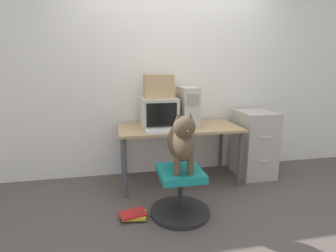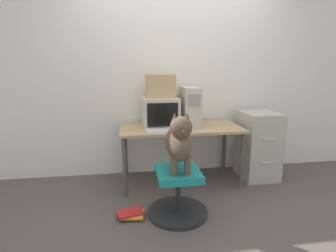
{
  "view_description": "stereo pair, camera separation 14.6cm",
  "coord_description": "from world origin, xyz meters",
  "px_view_note": "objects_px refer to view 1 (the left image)",
  "views": [
    {
      "loc": [
        -0.75,
        -2.64,
        1.39
      ],
      "look_at": [
        -0.2,
        0.03,
        0.79
      ],
      "focal_mm": 28.0,
      "sensor_mm": 36.0,
      "label": 1
    },
    {
      "loc": [
        -0.6,
        -2.67,
        1.39
      ],
      "look_at": [
        -0.2,
        0.03,
        0.79
      ],
      "focal_mm": 28.0,
      "sensor_mm": 36.0,
      "label": 2
    }
  ],
  "objects_px": {
    "pc_tower": "(188,106)",
    "office_chair": "(180,193)",
    "keyboard": "(165,131)",
    "dog": "(181,140)",
    "book_stack_floor": "(134,215)",
    "cardboard_box": "(158,86)",
    "crt_monitor": "(159,112)",
    "filing_cabinet": "(254,144)"
  },
  "relations": [
    {
      "from": "crt_monitor",
      "to": "cardboard_box",
      "type": "relative_size",
      "value": 1.34
    },
    {
      "from": "pc_tower",
      "to": "keyboard",
      "type": "distance_m",
      "value": 0.5
    },
    {
      "from": "pc_tower",
      "to": "office_chair",
      "type": "height_order",
      "value": "pc_tower"
    },
    {
      "from": "crt_monitor",
      "to": "pc_tower",
      "type": "distance_m",
      "value": 0.36
    },
    {
      "from": "crt_monitor",
      "to": "keyboard",
      "type": "bearing_deg",
      "value": -86.5
    },
    {
      "from": "pc_tower",
      "to": "cardboard_box",
      "type": "distance_m",
      "value": 0.44
    },
    {
      "from": "keyboard",
      "to": "filing_cabinet",
      "type": "xyz_separation_m",
      "value": [
        1.23,
        0.24,
        -0.29
      ]
    },
    {
      "from": "dog",
      "to": "pc_tower",
      "type": "bearing_deg",
      "value": 70.75
    },
    {
      "from": "office_chair",
      "to": "dog",
      "type": "bearing_deg",
      "value": -90.0
    },
    {
      "from": "keyboard",
      "to": "dog",
      "type": "xyz_separation_m",
      "value": [
        0.04,
        -0.53,
        0.03
      ]
    },
    {
      "from": "crt_monitor",
      "to": "filing_cabinet",
      "type": "relative_size",
      "value": 0.52
    },
    {
      "from": "pc_tower",
      "to": "dog",
      "type": "distance_m",
      "value": 0.91
    },
    {
      "from": "filing_cabinet",
      "to": "book_stack_floor",
      "type": "bearing_deg",
      "value": -155.69
    },
    {
      "from": "dog",
      "to": "cardboard_box",
      "type": "bearing_deg",
      "value": 94.28
    },
    {
      "from": "filing_cabinet",
      "to": "keyboard",
      "type": "bearing_deg",
      "value": -169.01
    },
    {
      "from": "pc_tower",
      "to": "office_chair",
      "type": "relative_size",
      "value": 0.8
    },
    {
      "from": "cardboard_box",
      "to": "book_stack_floor",
      "type": "relative_size",
      "value": 1.21
    },
    {
      "from": "keyboard",
      "to": "pc_tower",
      "type": "bearing_deg",
      "value": 42.26
    },
    {
      "from": "office_chair",
      "to": "cardboard_box",
      "type": "distance_m",
      "value": 1.29
    },
    {
      "from": "dog",
      "to": "book_stack_floor",
      "type": "bearing_deg",
      "value": 176.01
    },
    {
      "from": "pc_tower",
      "to": "dog",
      "type": "xyz_separation_m",
      "value": [
        -0.29,
        -0.84,
        -0.19
      ]
    },
    {
      "from": "crt_monitor",
      "to": "pc_tower",
      "type": "height_order",
      "value": "pc_tower"
    },
    {
      "from": "crt_monitor",
      "to": "filing_cabinet",
      "type": "xyz_separation_m",
      "value": [
        1.25,
        -0.09,
        -0.45
      ]
    },
    {
      "from": "crt_monitor",
      "to": "filing_cabinet",
      "type": "distance_m",
      "value": 1.33
    },
    {
      "from": "office_chair",
      "to": "dog",
      "type": "height_order",
      "value": "dog"
    },
    {
      "from": "pc_tower",
      "to": "dog",
      "type": "bearing_deg",
      "value": -109.25
    },
    {
      "from": "filing_cabinet",
      "to": "book_stack_floor",
      "type": "distance_m",
      "value": 1.84
    },
    {
      "from": "crt_monitor",
      "to": "dog",
      "type": "relative_size",
      "value": 0.79
    },
    {
      "from": "keyboard",
      "to": "dog",
      "type": "bearing_deg",
      "value": -85.21
    },
    {
      "from": "pc_tower",
      "to": "office_chair",
      "type": "xyz_separation_m",
      "value": [
        -0.29,
        -0.81,
        -0.72
      ]
    },
    {
      "from": "dog",
      "to": "cardboard_box",
      "type": "height_order",
      "value": "cardboard_box"
    },
    {
      "from": "keyboard",
      "to": "office_chair",
      "type": "xyz_separation_m",
      "value": [
        0.04,
        -0.51,
        -0.5
      ]
    },
    {
      "from": "pc_tower",
      "to": "filing_cabinet",
      "type": "relative_size",
      "value": 0.55
    },
    {
      "from": "dog",
      "to": "crt_monitor",
      "type": "bearing_deg",
      "value": 94.3
    },
    {
      "from": "book_stack_floor",
      "to": "keyboard",
      "type": "bearing_deg",
      "value": 50.91
    },
    {
      "from": "crt_monitor",
      "to": "office_chair",
      "type": "height_order",
      "value": "crt_monitor"
    },
    {
      "from": "filing_cabinet",
      "to": "cardboard_box",
      "type": "relative_size",
      "value": 2.56
    },
    {
      "from": "pc_tower",
      "to": "cardboard_box",
      "type": "height_order",
      "value": "cardboard_box"
    },
    {
      "from": "dog",
      "to": "keyboard",
      "type": "bearing_deg",
      "value": 94.79
    },
    {
      "from": "office_chair",
      "to": "dog",
      "type": "relative_size",
      "value": 1.03
    },
    {
      "from": "keyboard",
      "to": "dog",
      "type": "relative_size",
      "value": 0.77
    },
    {
      "from": "cardboard_box",
      "to": "book_stack_floor",
      "type": "height_order",
      "value": "cardboard_box"
    }
  ]
}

